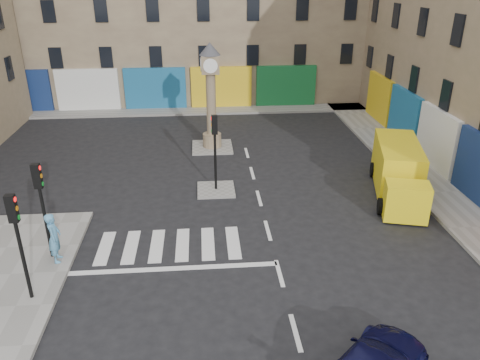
{
  "coord_description": "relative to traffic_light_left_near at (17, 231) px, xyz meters",
  "views": [
    {
      "loc": [
        -2.57,
        -12.64,
        9.91
      ],
      "look_at": [
        -1.09,
        4.77,
        2.0
      ],
      "focal_mm": 35.0,
      "sensor_mm": 36.0,
      "label": 1
    }
  ],
  "objects": [
    {
      "name": "ground",
      "position": [
        8.3,
        -0.2,
        -2.62
      ],
      "size": [
        120.0,
        120.0,
        0.0
      ],
      "primitive_type": "plane",
      "color": "black",
      "rests_on": "ground"
    },
    {
      "name": "sidewalk_right",
      "position": [
        17.0,
        9.8,
        -2.55
      ],
      "size": [
        2.6,
        30.0,
        0.15
      ],
      "primitive_type": "cube",
      "color": "gray",
      "rests_on": "ground"
    },
    {
      "name": "sidewalk_far",
      "position": [
        4.3,
        22.0,
        -2.55
      ],
      "size": [
        32.0,
        2.4,
        0.15
      ],
      "primitive_type": "cube",
      "color": "gray",
      "rests_on": "ground"
    },
    {
      "name": "island_near",
      "position": [
        6.3,
        7.8,
        -2.56
      ],
      "size": [
        1.8,
        1.8,
        0.12
      ],
      "primitive_type": "cube",
      "color": "gray",
      "rests_on": "ground"
    },
    {
      "name": "island_far",
      "position": [
        6.3,
        13.8,
        -2.56
      ],
      "size": [
        2.4,
        2.4,
        0.12
      ],
      "primitive_type": "cube",
      "color": "gray",
      "rests_on": "ground"
    },
    {
      "name": "traffic_light_left_near",
      "position": [
        0.0,
        0.0,
        0.0
      ],
      "size": [
        0.28,
        0.22,
        3.7
      ],
      "color": "black",
      "rests_on": "sidewalk_left"
    },
    {
      "name": "traffic_light_left_far",
      "position": [
        0.0,
        2.4,
        0.0
      ],
      "size": [
        0.28,
        0.22,
        3.7
      ],
      "color": "black",
      "rests_on": "sidewalk_left"
    },
    {
      "name": "traffic_light_island",
      "position": [
        6.3,
        7.8,
        -0.03
      ],
      "size": [
        0.28,
        0.22,
        3.7
      ],
      "color": "black",
      "rests_on": "island_near"
    },
    {
      "name": "clock_pillar",
      "position": [
        6.3,
        13.8,
        0.93
      ],
      "size": [
        1.2,
        1.2,
        6.1
      ],
      "color": "#8F785D",
      "rests_on": "island_far"
    },
    {
      "name": "yellow_van",
      "position": [
        14.98,
        6.9,
        -1.49
      ],
      "size": [
        3.42,
        6.54,
        2.28
      ],
      "rotation": [
        0.0,
        0.0,
        -0.26
      ],
      "color": "yellow",
      "rests_on": "ground"
    },
    {
      "name": "pedestrian_blue",
      "position": [
        0.3,
        2.09,
        -1.51
      ],
      "size": [
        0.54,
        0.75,
        1.92
      ],
      "primitive_type": "imported",
      "rotation": [
        0.0,
        0.0,
        1.69
      ],
      "color": "#5191BA",
      "rests_on": "sidewalk_left"
    }
  ]
}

